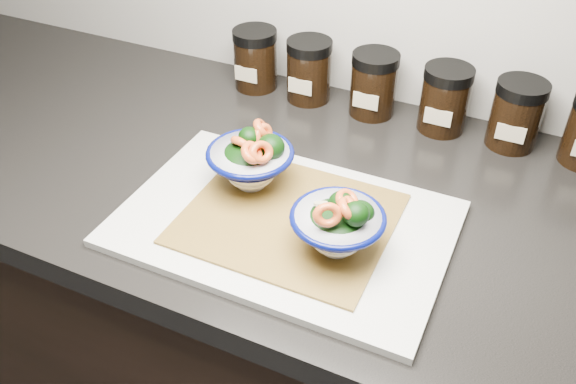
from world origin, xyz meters
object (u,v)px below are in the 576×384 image
at_px(bowl_left, 252,161).
at_px(spice_jar_a, 255,59).
at_px(spice_jar_d, 445,99).
at_px(spice_jar_b, 309,70).
at_px(bowl_right, 339,225).
at_px(spice_jar_e, 516,114).
at_px(spice_jar_c, 374,84).
at_px(cutting_board, 284,223).

height_order(bowl_left, spice_jar_a, bowl_left).
distance_m(bowl_left, spice_jar_d, 0.36).
distance_m(bowl_left, spice_jar_b, 0.30).
bearing_deg(bowl_right, spice_jar_e, 66.56).
relative_size(bowl_right, spice_jar_e, 1.09).
bearing_deg(spice_jar_e, spice_jar_d, 180.00).
height_order(bowl_left, spice_jar_b, bowl_left).
bearing_deg(spice_jar_b, spice_jar_c, 0.00).
height_order(spice_jar_c, spice_jar_d, same).
xyz_separation_m(spice_jar_a, spice_jar_c, (0.23, 0.00, 0.00)).
height_order(cutting_board, spice_jar_e, spice_jar_e).
relative_size(bowl_left, spice_jar_a, 1.13).
bearing_deg(spice_jar_b, spice_jar_e, 0.00).
relative_size(bowl_left, spice_jar_e, 1.13).
xyz_separation_m(spice_jar_a, spice_jar_b, (0.11, 0.00, 0.00)).
relative_size(spice_jar_b, spice_jar_e, 1.00).
bearing_deg(bowl_left, spice_jar_b, 97.43).
xyz_separation_m(cutting_board, spice_jar_e, (0.25, 0.35, 0.05)).
relative_size(spice_jar_c, spice_jar_e, 1.00).
bearing_deg(cutting_board, spice_jar_a, 122.82).
bearing_deg(spice_jar_b, bowl_left, -82.57).
bearing_deg(bowl_left, bowl_right, -24.91).
height_order(cutting_board, spice_jar_c, spice_jar_c).
bearing_deg(spice_jar_e, spice_jar_a, 180.00).
relative_size(bowl_left, spice_jar_b, 1.13).
xyz_separation_m(cutting_board, bowl_right, (0.09, -0.02, 0.05)).
height_order(bowl_right, spice_jar_d, same).
xyz_separation_m(spice_jar_a, spice_jar_e, (0.47, 0.00, 0.00)).
distance_m(spice_jar_c, spice_jar_e, 0.24).
distance_m(cutting_board, spice_jar_c, 0.35).
xyz_separation_m(bowl_left, spice_jar_c, (0.08, 0.29, -0.00)).
relative_size(spice_jar_b, spice_jar_d, 1.00).
distance_m(cutting_board, spice_jar_d, 0.37).
bearing_deg(cutting_board, spice_jar_d, 69.02).
xyz_separation_m(bowl_left, spice_jar_d, (0.21, 0.29, -0.00)).
distance_m(spice_jar_c, spice_jar_d, 0.12).
height_order(spice_jar_b, spice_jar_d, same).
height_order(bowl_right, spice_jar_e, same).
bearing_deg(spice_jar_d, spice_jar_b, 180.00).
distance_m(cutting_board, spice_jar_b, 0.37).
xyz_separation_m(bowl_right, spice_jar_b, (-0.20, 0.37, 0.00)).
xyz_separation_m(bowl_left, spice_jar_b, (-0.04, 0.29, -0.00)).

